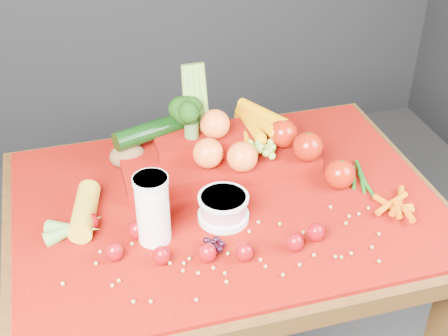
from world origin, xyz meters
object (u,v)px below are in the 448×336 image
object	(u,v)px
table	(226,233)
milk_glass	(153,207)
produce_mound	(227,147)
yogurt_bowl	(223,207)

from	to	relation	value
table	milk_glass	bearing A→B (deg)	-154.99
produce_mound	yogurt_bowl	bearing A→B (deg)	-107.94
table	yogurt_bowl	size ratio (longest dim) A/B	8.79
milk_glass	table	bearing A→B (deg)	25.01
milk_glass	yogurt_bowl	size ratio (longest dim) A/B	1.40
table	milk_glass	xyz separation A→B (m)	(-0.20, -0.09, 0.20)
milk_glass	yogurt_bowl	distance (m)	0.19
milk_glass	produce_mound	distance (m)	0.35
table	milk_glass	world-z (taller)	milk_glass
produce_mound	table	bearing A→B (deg)	-106.45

